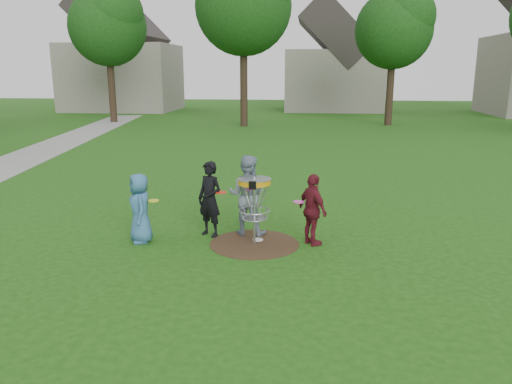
# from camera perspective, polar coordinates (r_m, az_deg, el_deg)

# --- Properties ---
(ground) EXTENTS (100.00, 100.00, 0.00)m
(ground) POSITION_cam_1_polar(r_m,az_deg,el_deg) (10.06, -0.18, -5.94)
(ground) COLOR #19470F
(ground) RESTS_ON ground
(dirt_patch) EXTENTS (1.80, 1.80, 0.01)m
(dirt_patch) POSITION_cam_1_polar(r_m,az_deg,el_deg) (10.06, -0.18, -5.92)
(dirt_patch) COLOR #47331E
(dirt_patch) RESTS_ON ground
(concrete_path) EXTENTS (7.75, 39.92, 0.02)m
(concrete_path) POSITION_cam_1_polar(r_m,az_deg,el_deg) (20.89, -25.96, 3.05)
(concrete_path) COLOR #9E9E99
(concrete_path) RESTS_ON ground
(player_blue) EXTENTS (0.70, 0.82, 1.41)m
(player_blue) POSITION_cam_1_polar(r_m,az_deg,el_deg) (10.25, -13.11, -1.81)
(player_blue) COLOR #33648E
(player_blue) RESTS_ON ground
(player_black) EXTENTS (0.69, 0.62, 1.58)m
(player_black) POSITION_cam_1_polar(r_m,az_deg,el_deg) (10.39, -5.31, -0.81)
(player_black) COLOR black
(player_black) RESTS_ON ground
(player_grey) EXTENTS (0.89, 0.73, 1.69)m
(player_grey) POSITION_cam_1_polar(r_m,az_deg,el_deg) (10.45, -1.03, -0.34)
(player_grey) COLOR #7E8FA2
(player_grey) RESTS_ON ground
(player_maroon) EXTENTS (0.77, 0.89, 1.44)m
(player_maroon) POSITION_cam_1_polar(r_m,az_deg,el_deg) (9.87, 6.50, -2.05)
(player_maroon) COLOR maroon
(player_maroon) RESTS_ON ground
(disc_on_grass) EXTENTS (0.22, 0.22, 0.02)m
(disc_on_grass) POSITION_cam_1_polar(r_m,az_deg,el_deg) (10.27, 0.21, -5.48)
(disc_on_grass) COLOR white
(disc_on_grass) RESTS_ON ground
(disc_golf_basket) EXTENTS (0.66, 0.67, 1.38)m
(disc_golf_basket) POSITION_cam_1_polar(r_m,az_deg,el_deg) (9.77, -0.19, -0.31)
(disc_golf_basket) COLOR #9EA0A5
(disc_golf_basket) RESTS_ON ground
(held_discs) EXTENTS (3.10, 0.68, 0.19)m
(held_discs) POSITION_cam_1_polar(r_m,az_deg,el_deg) (10.01, -2.93, -0.45)
(held_discs) COLOR yellow
(held_discs) RESTS_ON ground
(tree_row) EXTENTS (51.20, 17.42, 9.90)m
(tree_row) POSITION_cam_1_polar(r_m,az_deg,el_deg) (30.23, 5.20, 19.05)
(tree_row) COLOR #38281C
(tree_row) RESTS_ON ground
(house_row) EXTENTS (44.50, 10.65, 11.62)m
(house_row) POSITION_cam_1_polar(r_m,az_deg,el_deg) (42.66, 11.47, 14.51)
(house_row) COLOR gray
(house_row) RESTS_ON ground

